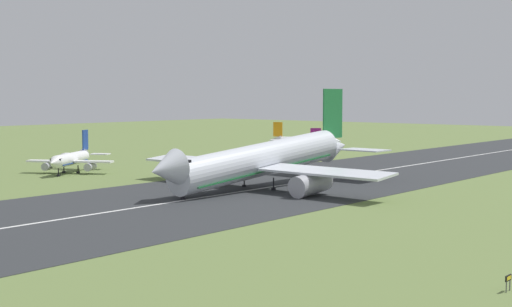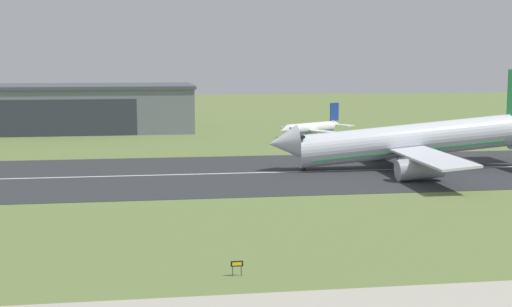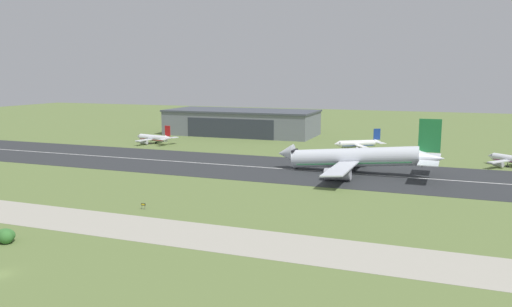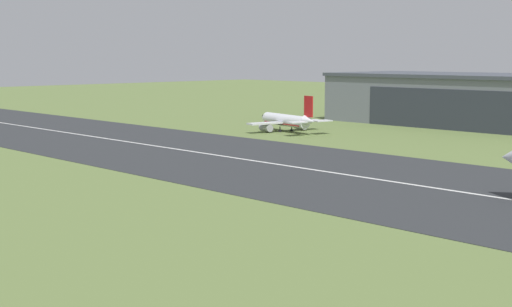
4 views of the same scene
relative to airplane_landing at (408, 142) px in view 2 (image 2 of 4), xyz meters
The scene contains 7 objects.
ground_plane 66.76m from the airplane_landing, 127.56° to the right, with size 702.84×702.84×0.00m, color olive.
runway_strip 40.90m from the airplane_landing, behind, with size 462.84×46.41×0.06m, color #2B2D30.
runway_centreline 40.90m from the airplane_landing, behind, with size 416.55×0.70×0.01m, color silver.
hangar_building 115.01m from the airplane_landing, 131.08° to the left, with size 80.82×34.39×13.45m.
airplane_landing is the anchor object (origin of this frame).
airplane_parked_west 50.71m from the airplane_landing, 97.99° to the left, with size 21.70×19.82×9.40m.
runway_sign 74.70m from the airplane_landing, 123.15° to the right, with size 1.21×0.13×1.50m.
Camera 2 is at (-8.60, -23.41, 20.72)m, focal length 50.00 mm.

